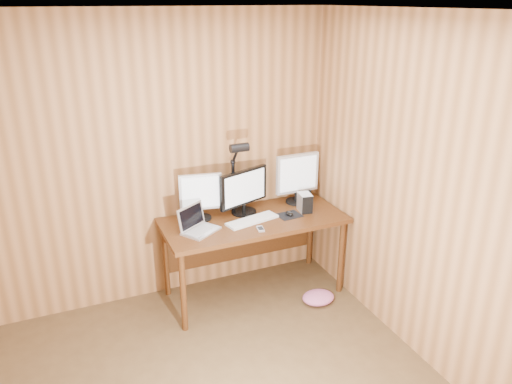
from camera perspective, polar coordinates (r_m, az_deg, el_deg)
room_shell at (r=2.51m, az=-5.35°, el=-10.25°), size 4.00×4.00×4.00m
desk at (r=4.49m, az=-0.62°, el=-4.14°), size 1.60×0.70×0.75m
monitor_center at (r=4.42m, az=-1.41°, el=0.09°), size 0.50×0.23×0.41m
monitor_left at (r=4.32m, az=-6.34°, el=-0.40°), size 0.37×0.17×0.41m
monitor_right at (r=4.65m, az=4.73°, el=1.75°), size 0.42×0.20×0.48m
laptop at (r=4.17m, az=-6.78°, el=-3.74°), size 0.37×0.35×0.21m
keyboard at (r=4.33m, az=-0.43°, el=-3.23°), size 0.50×0.25×0.02m
mousepad at (r=4.45m, az=3.83°, el=-2.67°), size 0.22×0.19×0.00m
mouse at (r=4.45m, az=3.83°, el=-2.43°), size 0.09×0.12×0.04m
hard_drive at (r=4.52m, az=5.61°, el=-1.21°), size 0.13×0.17×0.17m
phone at (r=4.18m, az=0.51°, el=-4.23°), size 0.07×0.11×0.01m
speaker at (r=4.75m, az=6.04°, el=-0.46°), size 0.05×0.05×0.11m
desk_lamp at (r=4.35m, az=-2.24°, el=2.94°), size 0.16×0.23×0.71m
fabric_pile at (r=4.61m, az=7.12°, el=-11.87°), size 0.36×0.33×0.09m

